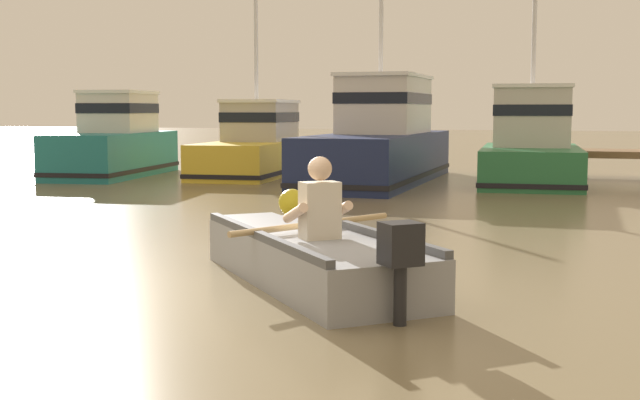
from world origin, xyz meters
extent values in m
plane|color=#7A6B4C|center=(0.00, 0.00, 0.00)|extent=(120.00, 120.00, 0.00)
cylinder|color=brown|center=(1.73, 13.37, 0.57)|extent=(0.24, 0.24, 1.14)
cube|color=gray|center=(1.17, 0.66, 0.22)|extent=(2.88, 3.05, 0.44)
cube|color=gray|center=(0.02, 1.95, 0.22)|extent=(0.72, 0.70, 0.42)
cube|color=#4D4E51|center=(0.79, 0.32, 0.47)|extent=(2.08, 2.33, 0.08)
cube|color=#4D4E51|center=(1.55, 1.00, 0.47)|extent=(2.08, 2.33, 0.08)
cube|color=#A0A2A8|center=(1.24, 0.58, 0.40)|extent=(0.94, 0.88, 0.06)
cylinder|color=black|center=(2.27, -0.58, 0.27)|extent=(0.14, 0.14, 0.54)
cube|color=black|center=(2.27, -0.58, 0.62)|extent=(0.37, 0.37, 0.32)
cube|color=beige|center=(1.27, 0.55, 0.70)|extent=(0.40, 0.39, 0.52)
sphere|color=beige|center=(1.27, 0.55, 1.08)|extent=(0.22, 0.22, 0.22)
cylinder|color=beige|center=(1.07, 0.44, 0.68)|extent=(0.35, 0.38, 0.23)
cylinder|color=beige|center=(1.40, 0.73, 0.68)|extent=(0.35, 0.38, 0.23)
cylinder|color=tan|center=(1.05, 1.02, 0.50)|extent=(1.06, 1.76, 0.06)
cube|color=#1E727A|center=(-7.41, 10.95, 0.53)|extent=(2.33, 4.63, 1.06)
cube|color=black|center=(-7.41, 10.95, 0.18)|extent=(2.37, 4.67, 0.10)
cube|color=silver|center=(-7.47, 11.34, 1.53)|extent=(1.59, 2.03, 0.94)
cube|color=black|center=(-7.47, 11.34, 1.64)|extent=(1.62, 2.07, 0.24)
cube|color=white|center=(-7.47, 11.34, 2.04)|extent=(1.67, 2.13, 0.08)
cube|color=gold|center=(-4.24, 12.32, 0.42)|extent=(2.23, 5.23, 0.83)
cube|color=black|center=(-4.24, 12.32, 0.15)|extent=(2.27, 5.27, 0.10)
cube|color=#B2ADA3|center=(-4.28, 12.78, 1.31)|extent=(1.59, 2.25, 0.95)
cube|color=black|center=(-4.28, 12.78, 1.43)|extent=(1.62, 2.28, 0.24)
cube|color=white|center=(-4.28, 12.78, 1.82)|extent=(1.67, 2.36, 0.08)
cylinder|color=silver|center=(-4.25, 12.45, 2.64)|extent=(0.10, 0.10, 3.60)
cube|color=#19234C|center=(-0.85, 11.27, 0.54)|extent=(2.07, 6.72, 1.08)
cube|color=black|center=(-0.85, 11.27, 0.19)|extent=(2.11, 6.76, 0.10)
cube|color=silver|center=(-0.85, 11.87, 1.70)|extent=(1.61, 2.82, 1.25)
cube|color=black|center=(-0.85, 11.87, 1.86)|extent=(1.64, 2.85, 0.24)
cube|color=white|center=(-0.85, 11.87, 2.37)|extent=(1.69, 2.96, 0.08)
cylinder|color=silver|center=(-0.85, 11.44, 2.92)|extent=(0.10, 0.10, 3.68)
cube|color=#287042|center=(2.41, 11.93, 0.40)|extent=(2.37, 4.64, 0.80)
cube|color=black|center=(2.41, 11.93, 0.14)|extent=(2.41, 4.68, 0.10)
cube|color=beige|center=(2.38, 12.33, 1.44)|extent=(1.73, 2.00, 1.28)
cube|color=black|center=(2.38, 12.33, 1.60)|extent=(1.76, 2.03, 0.24)
cube|color=white|center=(2.38, 12.33, 2.12)|extent=(1.82, 2.10, 0.08)
cylinder|color=silver|center=(2.40, 12.04, 2.62)|extent=(0.10, 0.10, 3.64)
sphere|color=yellow|center=(-0.67, 5.16, 0.21)|extent=(0.42, 0.42, 0.42)
camera|label=1|loc=(3.55, -6.47, 1.61)|focal=46.02mm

